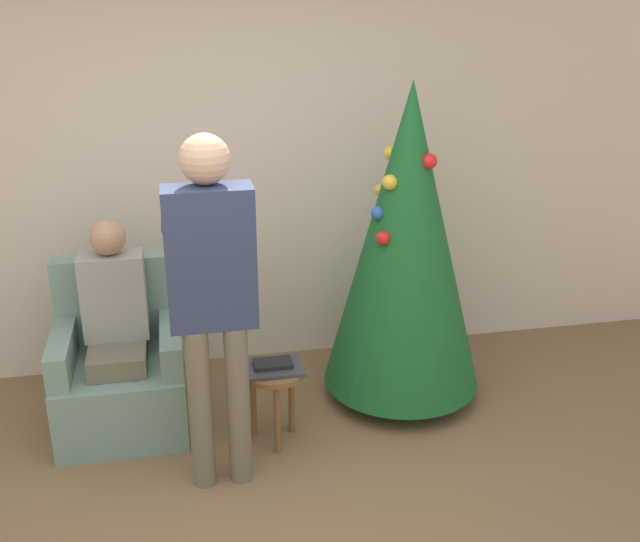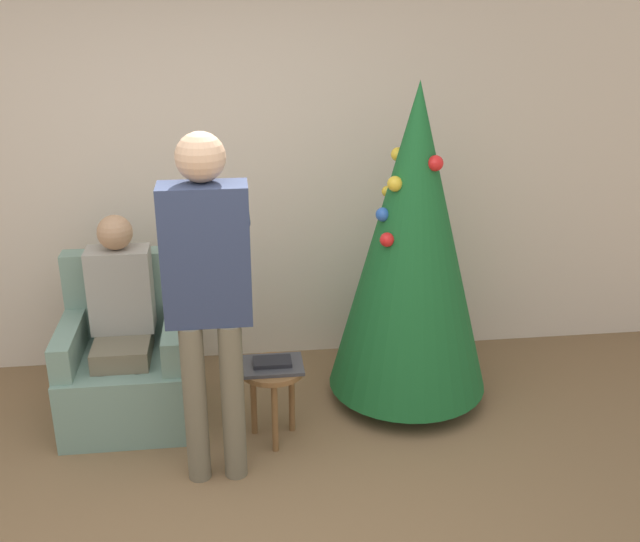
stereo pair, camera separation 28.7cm
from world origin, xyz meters
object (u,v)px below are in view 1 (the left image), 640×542
(christmas_tree, at_px, (406,240))
(person_seated, at_px, (115,319))
(person_standing, at_px, (212,283))
(armchair, at_px, (121,371))
(side_stool, at_px, (273,382))

(christmas_tree, bearing_deg, person_seated, -179.75)
(christmas_tree, distance_m, person_seated, 1.74)
(christmas_tree, xyz_separation_m, person_standing, (-1.18, -0.62, 0.07))
(christmas_tree, xyz_separation_m, armchair, (-1.71, 0.02, -0.71))
(person_standing, relative_size, side_stool, 3.96)
(christmas_tree, distance_m, side_stool, 1.14)
(person_standing, bearing_deg, person_seated, 130.81)
(person_standing, height_order, side_stool, person_standing)
(armchair, xyz_separation_m, person_seated, (-0.00, -0.03, 0.35))
(christmas_tree, relative_size, person_seated, 1.59)
(person_seated, xyz_separation_m, side_stool, (0.85, -0.35, -0.30))
(christmas_tree, height_order, person_seated, christmas_tree)
(armchair, xyz_separation_m, side_stool, (0.85, -0.38, 0.05))
(christmas_tree, distance_m, person_standing, 1.33)
(person_seated, relative_size, person_standing, 0.68)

